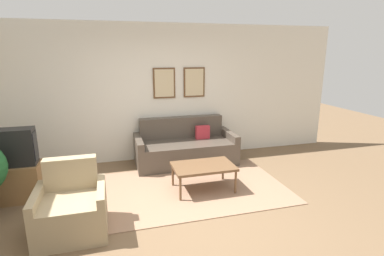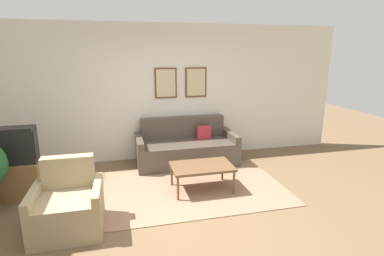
{
  "view_description": "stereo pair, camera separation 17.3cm",
  "coord_description": "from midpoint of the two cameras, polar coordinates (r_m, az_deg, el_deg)",
  "views": [
    {
      "loc": [
        -0.82,
        -3.48,
        2.15
      ],
      "look_at": [
        0.56,
        1.44,
        0.85
      ],
      "focal_mm": 28.0,
      "sensor_mm": 36.0,
      "label": 1
    },
    {
      "loc": [
        -0.65,
        -3.52,
        2.15
      ],
      "look_at": [
        0.56,
        1.44,
        0.85
      ],
      "focal_mm": 28.0,
      "sensor_mm": 36.0,
      "label": 2
    }
  ],
  "objects": [
    {
      "name": "couch",
      "position": [
        5.95,
        -2.16,
        -3.83
      ],
      "size": [
        1.94,
        0.9,
        0.87
      ],
      "color": "#4C4238",
      "rests_on": "ground_plane"
    },
    {
      "name": "tv_stand",
      "position": [
        5.23,
        -31.19,
        -8.9
      ],
      "size": [
        0.66,
        0.42,
        0.55
      ],
      "color": "olive",
      "rests_on": "ground_plane"
    },
    {
      "name": "tv",
      "position": [
        5.06,
        -31.96,
        -3.17
      ],
      "size": [
        0.63,
        0.28,
        0.54
      ],
      "color": "black",
      "rests_on": "tv_stand"
    },
    {
      "name": "ground_plane",
      "position": [
        4.17,
        -3.41,
        -16.76
      ],
      "size": [
        16.0,
        16.0,
        0.0
      ],
      "primitive_type": "plane",
      "color": "brown"
    },
    {
      "name": "wall_back",
      "position": [
        6.07,
        -8.53,
        6.58
      ],
      "size": [
        8.0,
        0.09,
        2.7
      ],
      "color": "silver",
      "rests_on": "ground_plane"
    },
    {
      "name": "potted_plant_small",
      "position": [
        5.32,
        -32.4,
        -6.52
      ],
      "size": [
        0.43,
        0.43,
        0.72
      ],
      "color": "beige",
      "rests_on": "ground_plane"
    },
    {
      "name": "coffee_table",
      "position": [
        4.76,
        1.14,
        -7.51
      ],
      "size": [
        0.96,
        0.61,
        0.42
      ],
      "color": "brown",
      "rests_on": "ground_plane"
    },
    {
      "name": "armchair",
      "position": [
        4.07,
        -23.13,
        -14.08
      ],
      "size": [
        0.81,
        0.76,
        0.87
      ],
      "rotation": [
        0.0,
        0.0,
        0.35
      ],
      "color": "tan",
      "rests_on": "ground_plane"
    },
    {
      "name": "area_rug",
      "position": [
        4.97,
        -0.34,
        -11.28
      ],
      "size": [
        2.86,
        1.92,
        0.01
      ],
      "color": "#937056",
      "rests_on": "ground_plane"
    }
  ]
}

